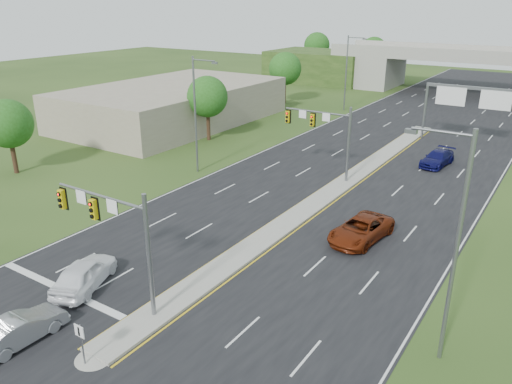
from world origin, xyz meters
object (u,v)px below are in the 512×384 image
object	(u,v)px
sign_gantry	(476,100)
car_silver	(21,328)
keep_right_sign	(81,338)
overpass	(474,74)
car_white	(84,274)
signal_mast_far	(326,129)
car_far_a	(361,229)
car_far_b	(437,158)
signal_mast_near	(115,227)

from	to	relation	value
sign_gantry	car_silver	world-z (taller)	sign_gantry
keep_right_sign	sign_gantry	distance (m)	50.04
overpass	car_silver	size ratio (longest dim) A/B	17.92
car_white	car_silver	size ratio (longest dim) A/B	1.13
signal_mast_far	car_far_a	xyz separation A→B (m)	(7.92, -10.38, -3.90)
car_far_a	car_far_b	bearing A→B (deg)	96.92
signal_mast_near	car_silver	world-z (taller)	signal_mast_near
overpass	car_far_b	bearing A→B (deg)	-82.88
keep_right_sign	car_far_b	distance (m)	39.69
car_far_b	keep_right_sign	bearing A→B (deg)	-91.35
sign_gantry	overpass	size ratio (longest dim) A/B	0.14
keep_right_sign	car_silver	distance (m)	4.04
signal_mast_near	car_silver	xyz separation A→B (m)	(-1.67, -4.95, -3.97)
car_far_a	car_silver	bearing A→B (deg)	-109.22
signal_mast_far	car_silver	size ratio (longest dim) A/B	1.57
overpass	car_far_b	distance (m)	45.68
sign_gantry	car_far_b	distance (m)	11.15
car_white	car_silver	bearing A→B (deg)	84.99
sign_gantry	keep_right_sign	bearing A→B (deg)	-97.70
keep_right_sign	car_far_a	world-z (taller)	keep_right_sign
signal_mast_near	car_far_a	bearing A→B (deg)	61.55
keep_right_sign	sign_gantry	xyz separation A→B (m)	(6.68, 49.45, 3.72)
sign_gantry	car_silver	size ratio (longest dim) A/B	2.59
car_white	car_silver	world-z (taller)	car_white
car_white	car_far_a	distance (m)	18.33
signal_mast_far	sign_gantry	distance (m)	21.91
keep_right_sign	overpass	bearing A→B (deg)	90.00
signal_mast_near	car_far_a	size ratio (longest dim) A/B	1.21
sign_gantry	car_far_a	size ratio (longest dim) A/B	1.99
overpass	signal_mast_far	bearing A→B (deg)	-92.35
signal_mast_near	overpass	size ratio (longest dim) A/B	0.09
signal_mast_near	sign_gantry	xyz separation A→B (m)	(8.95, 44.99, 0.51)
keep_right_sign	car_silver	xyz separation A→B (m)	(-3.94, -0.50, -0.76)
keep_right_sign	overpass	world-z (taller)	overpass
signal_mast_far	car_silver	xyz separation A→B (m)	(-1.67, -29.95, -3.97)
sign_gantry	car_far_b	bearing A→B (deg)	-95.82
car_far_b	overpass	bearing A→B (deg)	103.95
signal_mast_near	keep_right_sign	world-z (taller)	signal_mast_near
sign_gantry	car_white	distance (m)	46.76
car_white	sign_gantry	bearing A→B (deg)	-127.03
keep_right_sign	overpass	size ratio (longest dim) A/B	0.03
signal_mast_near	car_white	size ratio (longest dim) A/B	1.38
sign_gantry	car_white	size ratio (longest dim) A/B	2.29
signal_mast_near	signal_mast_far	world-z (taller)	same
sign_gantry	car_white	world-z (taller)	sign_gantry
signal_mast_far	car_far_a	world-z (taller)	signal_mast_far
car_white	car_far_a	bearing A→B (deg)	-149.25
overpass	car_white	distance (m)	80.26
car_far_a	overpass	bearing A→B (deg)	101.84
overpass	car_far_b	world-z (taller)	overpass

